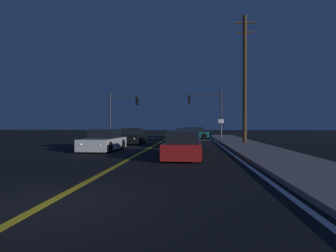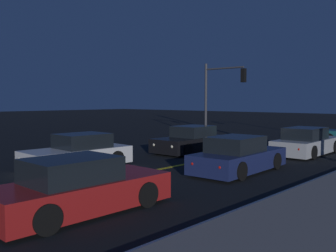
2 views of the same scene
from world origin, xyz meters
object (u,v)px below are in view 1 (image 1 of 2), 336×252
car_lead_oncoming_white (104,141)px  traffic_signal_near_right (209,107)px  traffic_signal_far_left (121,108)px  street_sign_corner (221,126)px  car_following_oncoming_navy (186,139)px  car_far_approaching_black (132,137)px  car_distant_tail_silver (188,136)px  utility_pole_right (245,78)px  car_parked_curb_red (183,146)px  car_mid_block_teal (193,133)px

car_lead_oncoming_white → traffic_signal_near_right: 16.58m
traffic_signal_far_left → street_sign_corner: size_ratio=2.31×
traffic_signal_far_left → car_following_oncoming_navy: bearing=-51.8°
car_far_approaching_black → car_distant_tail_silver: (4.76, 3.13, 0.00)m
utility_pole_right → car_parked_curb_red: bearing=-115.9°
car_far_approaching_black → traffic_signal_near_right: 11.07m
car_parked_curb_red → car_following_oncoming_navy: size_ratio=0.99×
car_distant_tail_silver → car_following_oncoming_navy: 6.16m
car_mid_block_teal → car_following_oncoming_navy: size_ratio=1.00×
car_following_oncoming_navy → car_lead_oncoming_white: bearing=-148.0°
car_mid_block_teal → traffic_signal_near_right: (1.81, -1.69, 3.10)m
traffic_signal_far_left → car_far_approaching_black: bearing=-66.9°
car_following_oncoming_navy → traffic_signal_near_right: size_ratio=0.81×
traffic_signal_near_right → car_far_approaching_black: bearing=48.4°
car_following_oncoming_navy → traffic_signal_near_right: traffic_signal_near_right is taller
car_far_approaching_black → utility_pole_right: bearing=177.6°
car_following_oncoming_navy → car_parked_curb_red: bearing=-92.3°
car_distant_tail_silver → street_sign_corner: size_ratio=2.07×
car_distant_tail_silver → traffic_signal_near_right: size_ratio=0.85×
car_following_oncoming_navy → street_sign_corner: size_ratio=1.98×
car_far_approaching_black → car_distant_tail_silver: size_ratio=0.92×
car_distant_tail_silver → street_sign_corner: (3.40, 2.02, 0.95)m
car_far_approaching_black → car_following_oncoming_navy: (4.75, -3.03, -0.00)m
car_parked_curb_red → traffic_signal_far_left: (-7.56, 16.53, 2.89)m
street_sign_corner → car_parked_curb_red: bearing=-102.7°
traffic_signal_far_left → street_sign_corner: bearing=-7.3°
traffic_signal_far_left → car_lead_oncoming_white: bearing=-79.5°
car_far_approaching_black → car_mid_block_teal: size_ratio=0.96×
traffic_signal_near_right → car_distant_tail_silver: bearing=64.5°
car_mid_block_teal → car_lead_oncoming_white: (-5.63, -16.18, -0.00)m
traffic_signal_near_right → utility_pole_right: 8.64m
car_far_approaching_black → car_following_oncoming_navy: size_ratio=0.97×
car_following_oncoming_navy → traffic_signal_far_left: bearing=125.8°
car_parked_curb_red → car_lead_oncoming_white: 6.18m
car_mid_block_teal → traffic_signal_near_right: bearing=-135.3°
car_parked_curb_red → traffic_signal_far_left: size_ratio=0.85×
car_far_approaching_black → car_mid_block_teal: same height
traffic_signal_near_right → street_sign_corner: 3.70m
traffic_signal_near_right → utility_pole_right: bearing=107.2°
car_parked_curb_red → street_sign_corner: 15.54m
utility_pole_right → traffic_signal_far_left: bearing=151.7°
traffic_signal_far_left → car_parked_curb_red: bearing=-65.4°
car_parked_curb_red → car_lead_oncoming_white: size_ratio=1.04×
car_mid_block_teal → car_distant_tail_silver: (-0.49, -6.51, -0.00)m
car_mid_block_teal → car_parked_curb_red: (-0.49, -19.62, -0.00)m
car_lead_oncoming_white → car_following_oncoming_navy: bearing=-143.6°
street_sign_corner → car_following_oncoming_navy: bearing=-112.6°
street_sign_corner → utility_pole_right: bearing=-75.1°
car_parked_curb_red → car_distant_tail_silver: bearing=90.6°
car_distant_tail_silver → utility_pole_right: size_ratio=0.44×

